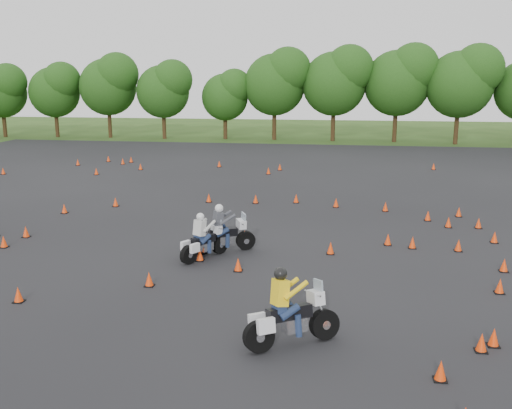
# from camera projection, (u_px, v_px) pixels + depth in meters

# --- Properties ---
(ground) EXTENTS (140.00, 140.00, 0.00)m
(ground) POSITION_uv_depth(u_px,v_px,m) (240.00, 260.00, 20.99)
(ground) COLOR #2D5119
(ground) RESTS_ON ground
(asphalt_pad) EXTENTS (62.00, 62.00, 0.00)m
(asphalt_pad) POSITION_uv_depth(u_px,v_px,m) (262.00, 220.00, 26.78)
(asphalt_pad) COLOR black
(asphalt_pad) RESTS_ON ground
(treeline) EXTENTS (86.58, 32.32, 10.40)m
(treeline) POSITION_uv_depth(u_px,v_px,m) (338.00, 98.00, 53.80)
(treeline) COLOR #204814
(treeline) RESTS_ON ground
(traffic_cones) EXTENTS (36.59, 32.68, 0.45)m
(traffic_cones) POSITION_uv_depth(u_px,v_px,m) (262.00, 213.00, 27.28)
(traffic_cones) COLOR #FF400A
(traffic_cones) RESTS_ON asphalt_pad
(rider_grey) EXTENTS (2.55, 1.90, 1.93)m
(rider_grey) POSITION_uv_depth(u_px,v_px,m) (224.00, 228.00, 21.70)
(rider_grey) COLOR #3F4147
(rider_grey) RESTS_ON ground
(rider_yellow) EXTENTS (2.64, 2.04, 2.01)m
(rider_yellow) POSITION_uv_depth(u_px,v_px,m) (294.00, 309.00, 14.04)
(rider_yellow) COLOR yellow
(rider_yellow) RESTS_ON ground
(rider_white) EXTENTS (1.81, 2.33, 1.77)m
(rider_white) POSITION_uv_depth(u_px,v_px,m) (204.00, 235.00, 20.94)
(rider_white) COLOR beige
(rider_white) RESTS_ON ground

